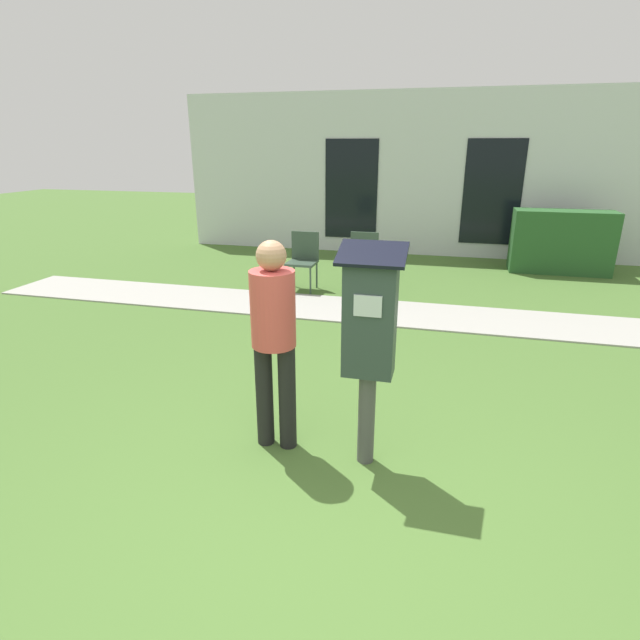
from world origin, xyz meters
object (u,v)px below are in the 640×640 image
(parking_meter, at_px, (370,330))
(outdoor_chair_middle, at_px, (363,257))
(outdoor_chair_left, at_px, (303,256))
(person_standing, at_px, (274,331))

(parking_meter, distance_m, outdoor_chair_middle, 4.60)
(outdoor_chair_left, relative_size, outdoor_chair_middle, 1.00)
(person_standing, relative_size, outdoor_chair_left, 1.76)
(outdoor_chair_left, bearing_deg, outdoor_chair_middle, -12.82)
(outdoor_chair_middle, bearing_deg, person_standing, -76.29)
(parking_meter, height_order, outdoor_chair_left, parking_meter)
(parking_meter, relative_size, outdoor_chair_left, 1.77)
(parking_meter, distance_m, outdoor_chair_left, 4.68)
(outdoor_chair_left, xyz_separation_m, outdoor_chair_middle, (0.92, 0.18, 0.00))
(person_standing, height_order, outdoor_chair_middle, person_standing)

